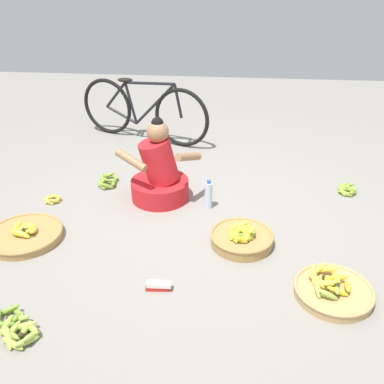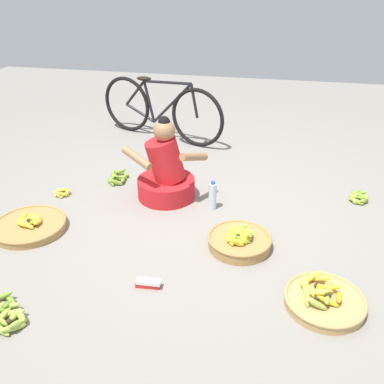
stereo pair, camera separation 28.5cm
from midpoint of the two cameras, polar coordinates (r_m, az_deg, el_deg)
ground_plane at (r=3.56m, az=-1.96°, el=-3.47°), size 10.00×10.00×0.00m
vendor_woman_front at (r=3.75m, az=-6.61°, el=2.38°), size 0.73×0.53×0.77m
bicycle_leaning at (r=5.10m, az=-8.34°, el=10.84°), size 1.62×0.60×0.73m
banana_basket_front_left at (r=2.87m, az=15.83°, el=-12.76°), size 0.51×0.51×0.15m
banana_basket_back_right at (r=3.57m, az=-23.91°, el=-5.39°), size 0.58×0.58×0.14m
banana_basket_front_center at (r=3.21m, az=4.24°, el=-6.27°), size 0.48×0.48×0.17m
loose_bananas_mid_left at (r=2.81m, az=-25.58°, el=-16.40°), size 0.35×0.34×0.10m
loose_bananas_back_left at (r=4.14m, az=18.45°, el=0.28°), size 0.20×0.24×0.09m
loose_bananas_near_bicycle at (r=4.19m, az=-13.25°, el=1.42°), size 0.20×0.32×0.09m
loose_bananas_near_vendor at (r=4.02m, az=-20.31°, el=-0.97°), size 0.17×0.17×0.08m
water_bottle at (r=3.63m, az=0.01°, el=-0.47°), size 0.07×0.07×0.27m
packet_carton_stack at (r=2.84m, az=-7.51°, el=-12.60°), size 0.17×0.06×0.06m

